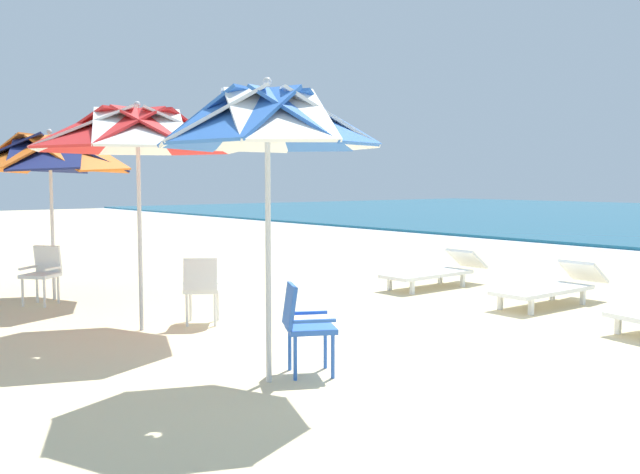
% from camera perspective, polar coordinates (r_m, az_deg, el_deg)
% --- Properties ---
extents(ground_plane, '(80.00, 80.00, 0.00)m').
position_cam_1_polar(ground_plane, '(8.36, 10.59, -8.05)').
color(ground_plane, beige).
extents(beach_umbrella_0, '(2.03, 2.03, 2.74)m').
position_cam_1_polar(beach_umbrella_0, '(6.19, -4.37, 9.41)').
color(beach_umbrella_0, silver).
rests_on(beach_umbrella_0, ground).
extents(plastic_chair_0, '(0.60, 0.61, 0.87)m').
position_cam_1_polar(plastic_chair_0, '(6.53, -1.37, -7.09)').
color(plastic_chair_0, blue).
rests_on(plastic_chair_0, ground).
extents(beach_umbrella_1, '(2.56, 2.56, 2.78)m').
position_cam_1_polar(beach_umbrella_1, '(8.64, -14.84, 8.38)').
color(beach_umbrella_1, silver).
rests_on(beach_umbrella_1, ground).
extents(plastic_chair_1, '(0.63, 0.62, 0.87)m').
position_cam_1_polar(plastic_chair_1, '(8.90, -9.76, -4.01)').
color(plastic_chair_1, white).
rests_on(plastic_chair_1, ground).
extents(beach_umbrella_2, '(2.56, 2.56, 2.61)m').
position_cam_1_polar(beach_umbrella_2, '(11.32, -21.42, 6.35)').
color(beach_umbrella_2, silver).
rests_on(beach_umbrella_2, ground).
extents(plastic_chair_2, '(0.63, 0.63, 0.87)m').
position_cam_1_polar(plastic_chair_2, '(11.00, -21.93, -2.63)').
color(plastic_chair_2, white).
rests_on(plastic_chair_2, ground).
extents(sun_lounger_1, '(0.66, 2.15, 0.62)m').
position_cam_1_polar(sun_lounger_1, '(10.69, 18.55, -3.90)').
color(sun_lounger_1, white).
rests_on(sun_lounger_1, ground).
extents(sun_lounger_2, '(0.66, 2.15, 0.62)m').
position_cam_1_polar(sun_lounger_2, '(12.03, 9.49, -2.79)').
color(sun_lounger_2, white).
rests_on(sun_lounger_2, ground).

